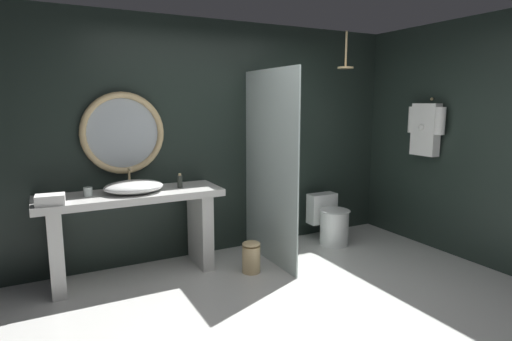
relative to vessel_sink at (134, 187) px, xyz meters
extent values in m
plane|color=silver|center=(1.00, -1.52, -0.91)|extent=(5.76, 5.76, 0.00)
cube|color=#1E2823|center=(1.00, 0.38, 0.39)|extent=(4.80, 0.10, 2.60)
cube|color=#1E2823|center=(3.35, -0.76, 0.39)|extent=(0.10, 2.47, 2.60)
cube|color=silver|center=(-0.02, 0.03, -0.09)|extent=(1.73, 0.57, 0.07)
cube|color=silver|center=(-0.72, 0.03, -0.52)|extent=(0.12, 0.49, 0.78)
cube|color=silver|center=(0.67, 0.03, -0.52)|extent=(0.12, 0.49, 0.78)
ellipsoid|color=white|center=(0.00, 0.00, 0.00)|extent=(0.56, 0.46, 0.12)
cylinder|color=#D6B77F|center=(0.00, 0.21, 0.05)|extent=(0.02, 0.02, 0.21)
cylinder|color=#D6B77F|center=(0.00, 0.14, 0.14)|extent=(0.02, 0.13, 0.02)
cylinder|color=silver|center=(-0.41, 0.05, -0.02)|extent=(0.08, 0.08, 0.08)
cylinder|color=#282D28|center=(0.46, 0.02, 0.00)|extent=(0.05, 0.05, 0.12)
cylinder|color=#D6B77F|center=(0.46, 0.02, 0.08)|extent=(0.03, 0.03, 0.02)
torus|color=#D6B77F|center=(-0.02, 0.29, 0.49)|extent=(0.82, 0.06, 0.82)
cylinder|color=#B2BCC1|center=(-0.02, 0.30, 0.49)|extent=(0.72, 0.01, 0.72)
cube|color=silver|center=(1.38, -0.22, 0.11)|extent=(0.02, 1.10, 2.05)
cylinder|color=#D6B77F|center=(2.38, -0.18, 1.39)|extent=(0.02, 0.02, 0.39)
cylinder|color=#D6B77F|center=(2.38, -0.18, 1.19)|extent=(0.18, 0.18, 0.02)
sphere|color=#D6B77F|center=(3.28, -0.64, 0.84)|extent=(0.04, 0.04, 0.04)
cube|color=white|center=(3.21, -0.64, 0.49)|extent=(0.12, 0.33, 0.60)
cylinder|color=white|center=(3.21, -0.83, 0.59)|extent=(0.12, 0.12, 0.31)
cylinder|color=white|center=(3.21, -0.45, 0.59)|extent=(0.12, 0.12, 0.31)
sphere|color=white|center=(3.14, -0.64, 0.52)|extent=(0.07, 0.07, 0.07)
cylinder|color=white|center=(2.32, -0.14, -0.70)|extent=(0.35, 0.35, 0.42)
ellipsoid|color=white|center=(2.32, -0.14, -0.48)|extent=(0.36, 0.40, 0.02)
cube|color=white|center=(2.32, 0.11, -0.52)|extent=(0.37, 0.17, 0.37)
cylinder|color=#D6B77F|center=(1.05, -0.42, -0.77)|extent=(0.19, 0.19, 0.28)
ellipsoid|color=#D6B77F|center=(1.05, -0.42, -0.61)|extent=(0.19, 0.19, 0.06)
cube|color=white|center=(-0.73, -0.16, -0.01)|extent=(0.24, 0.18, 0.09)
camera|label=1|loc=(-0.78, -4.03, 0.81)|focal=29.35mm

